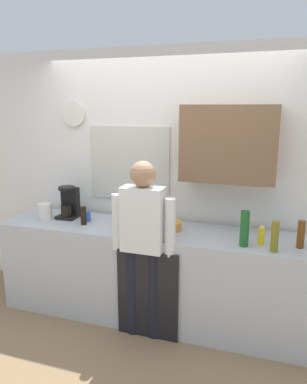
{
  "coord_description": "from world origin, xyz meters",
  "views": [
    {
      "loc": [
        0.99,
        -2.76,
        2.03
      ],
      "look_at": [
        0.01,
        0.25,
        1.28
      ],
      "focal_mm": 33.76,
      "sensor_mm": 36.0,
      "label": 1
    }
  ],
  "objects_px": {
    "bottle_amber_beer": "(301,234)",
    "storage_canister": "(45,212)",
    "bottle_green_wine": "(245,229)",
    "bottle_dark_sauce": "(83,216)",
    "coffee_maker": "(69,203)",
    "bottle_olive_oil": "(275,237)",
    "cup_blue_mug": "(86,216)",
    "person_at_sink": "(143,236)",
    "potted_plant": "(135,212)",
    "dish_soap": "(261,236)",
    "mixing_bowl": "(170,225)"
  },
  "relations": [
    {
      "from": "bottle_olive_oil",
      "to": "cup_blue_mug",
      "type": "xyz_separation_m",
      "value": [
        -1.8,
        0.25,
        -0.07
      ]
    },
    {
      "from": "potted_plant",
      "to": "storage_canister",
      "type": "bearing_deg",
      "value": -172.7
    },
    {
      "from": "bottle_dark_sauce",
      "to": "storage_canister",
      "type": "height_order",
      "value": "bottle_dark_sauce"
    },
    {
      "from": "person_at_sink",
      "to": "mixing_bowl",
      "type": "bearing_deg",
      "value": 55.65
    },
    {
      "from": "bottle_dark_sauce",
      "to": "dish_soap",
      "type": "xyz_separation_m",
      "value": [
        1.67,
        -0.02,
        -0.01
      ]
    },
    {
      "from": "coffee_maker",
      "to": "bottle_dark_sauce",
      "type": "bearing_deg",
      "value": -33.69
    },
    {
      "from": "person_at_sink",
      "to": "potted_plant",
      "type": "bearing_deg",
      "value": 108.43
    },
    {
      "from": "bottle_amber_beer",
      "to": "bottle_dark_sauce",
      "type": "height_order",
      "value": "bottle_amber_beer"
    },
    {
      "from": "bottle_olive_oil",
      "to": "bottle_green_wine",
      "type": "relative_size",
      "value": 0.83
    },
    {
      "from": "bottle_amber_beer",
      "to": "storage_canister",
      "type": "bearing_deg",
      "value": 179.87
    },
    {
      "from": "bottle_dark_sauce",
      "to": "cup_blue_mug",
      "type": "bearing_deg",
      "value": 104.19
    },
    {
      "from": "bottle_green_wine",
      "to": "bottle_dark_sauce",
      "type": "height_order",
      "value": "bottle_green_wine"
    },
    {
      "from": "bottle_dark_sauce",
      "to": "storage_canister",
      "type": "distance_m",
      "value": 0.44
    },
    {
      "from": "bottle_dark_sauce",
      "to": "potted_plant",
      "type": "distance_m",
      "value": 0.51
    },
    {
      "from": "mixing_bowl",
      "to": "person_at_sink",
      "type": "bearing_deg",
      "value": -112.75
    },
    {
      "from": "bottle_olive_oil",
      "to": "bottle_green_wine",
      "type": "xyz_separation_m",
      "value": [
        -0.24,
        0.05,
        0.02
      ]
    },
    {
      "from": "bottle_dark_sauce",
      "to": "coffee_maker",
      "type": "bearing_deg",
      "value": 146.31
    },
    {
      "from": "dish_soap",
      "to": "person_at_sink",
      "type": "relative_size",
      "value": 0.11
    },
    {
      "from": "storage_canister",
      "to": "bottle_amber_beer",
      "type": "bearing_deg",
      "value": -0.13
    },
    {
      "from": "bottle_olive_oil",
      "to": "person_at_sink",
      "type": "xyz_separation_m",
      "value": [
        -1.07,
        -0.08,
        -0.09
      ]
    },
    {
      "from": "coffee_maker",
      "to": "potted_plant",
      "type": "relative_size",
      "value": 1.43
    },
    {
      "from": "bottle_olive_oil",
      "to": "cup_blue_mug",
      "type": "distance_m",
      "value": 1.81
    },
    {
      "from": "bottle_amber_beer",
      "to": "dish_soap",
      "type": "bearing_deg",
      "value": -175.42
    },
    {
      "from": "bottle_dark_sauce",
      "to": "person_at_sink",
      "type": "bearing_deg",
      "value": -17.84
    },
    {
      "from": "bottle_amber_beer",
      "to": "dish_soap",
      "type": "relative_size",
      "value": 1.28
    },
    {
      "from": "bottle_green_wine",
      "to": "bottle_dark_sauce",
      "type": "distance_m",
      "value": 1.54
    },
    {
      "from": "cup_blue_mug",
      "to": "bottle_dark_sauce",
      "type": "bearing_deg",
      "value": -75.81
    },
    {
      "from": "bottle_olive_oil",
      "to": "storage_canister",
      "type": "height_order",
      "value": "bottle_olive_oil"
    },
    {
      "from": "person_at_sink",
      "to": "cup_blue_mug",
      "type": "bearing_deg",
      "value": 143.78
    },
    {
      "from": "dish_soap",
      "to": "cup_blue_mug",
      "type": "bearing_deg",
      "value": 175.81
    },
    {
      "from": "bottle_olive_oil",
      "to": "dish_soap",
      "type": "relative_size",
      "value": 1.39
    },
    {
      "from": "cup_blue_mug",
      "to": "potted_plant",
      "type": "bearing_deg",
      "value": 2.83
    },
    {
      "from": "storage_canister",
      "to": "dish_soap",
      "type": "bearing_deg",
      "value": -0.81
    },
    {
      "from": "bottle_green_wine",
      "to": "storage_canister",
      "type": "relative_size",
      "value": 1.76
    },
    {
      "from": "potted_plant",
      "to": "bottle_green_wine",
      "type": "bearing_deg",
      "value": -12.34
    },
    {
      "from": "mixing_bowl",
      "to": "storage_canister",
      "type": "height_order",
      "value": "storage_canister"
    },
    {
      "from": "bottle_amber_beer",
      "to": "cup_blue_mug",
      "type": "relative_size",
      "value": 2.3
    },
    {
      "from": "cup_blue_mug",
      "to": "person_at_sink",
      "type": "xyz_separation_m",
      "value": [
        0.73,
        -0.33,
        -0.01
      ]
    },
    {
      "from": "coffee_maker",
      "to": "cup_blue_mug",
      "type": "distance_m",
      "value": 0.26
    },
    {
      "from": "bottle_green_wine",
      "to": "bottle_dark_sauce",
      "type": "relative_size",
      "value": 1.67
    },
    {
      "from": "cup_blue_mug",
      "to": "storage_canister",
      "type": "height_order",
      "value": "storage_canister"
    },
    {
      "from": "bottle_olive_oil",
      "to": "bottle_dark_sauce",
      "type": "relative_size",
      "value": 1.39
    },
    {
      "from": "storage_canister",
      "to": "bottle_olive_oil",
      "type": "bearing_deg",
      "value": -3.99
    },
    {
      "from": "storage_canister",
      "to": "person_at_sink",
      "type": "bearing_deg",
      "value": -11.78
    },
    {
      "from": "potted_plant",
      "to": "bottle_amber_beer",
      "type": "bearing_deg",
      "value": -4.83
    },
    {
      "from": "bottle_green_wine",
      "to": "storage_canister",
      "type": "height_order",
      "value": "bottle_green_wine"
    },
    {
      "from": "coffee_maker",
      "to": "cup_blue_mug",
      "type": "height_order",
      "value": "coffee_maker"
    },
    {
      "from": "bottle_dark_sauce",
      "to": "dish_soap",
      "type": "distance_m",
      "value": 1.67
    },
    {
      "from": "bottle_green_wine",
      "to": "storage_canister",
      "type": "bearing_deg",
      "value": 176.87
    },
    {
      "from": "coffee_maker",
      "to": "dish_soap",
      "type": "relative_size",
      "value": 1.83
    }
  ]
}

